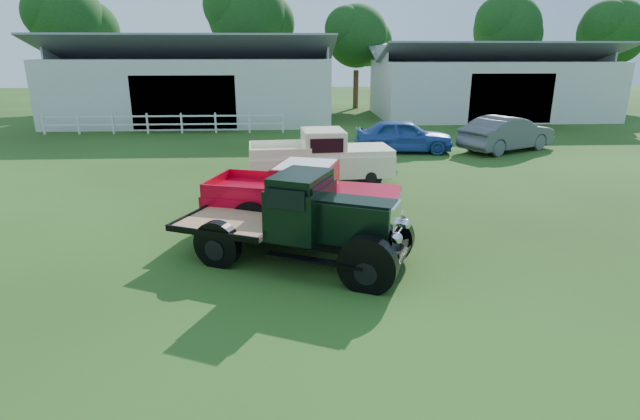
{
  "coord_description": "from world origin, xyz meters",
  "views": [
    {
      "loc": [
        -0.43,
        -10.17,
        4.69
      ],
      "look_at": [
        0.2,
        1.2,
        1.05
      ],
      "focal_mm": 28.0,
      "sensor_mm": 36.0,
      "label": 1
    }
  ],
  "objects_px": {
    "red_pickup": "(302,198)",
    "white_pickup": "(320,158)",
    "misc_car_grey": "(507,134)",
    "vintage_flatbed": "(297,219)",
    "misc_car_blue": "(404,135)"
  },
  "relations": [
    {
      "from": "vintage_flatbed",
      "to": "misc_car_grey",
      "type": "relative_size",
      "value": 1.05
    },
    {
      "from": "misc_car_grey",
      "to": "vintage_flatbed",
      "type": "bearing_deg",
      "value": 112.71
    },
    {
      "from": "misc_car_blue",
      "to": "misc_car_grey",
      "type": "distance_m",
      "value": 5.11
    },
    {
      "from": "red_pickup",
      "to": "misc_car_blue",
      "type": "height_order",
      "value": "red_pickup"
    },
    {
      "from": "vintage_flatbed",
      "to": "misc_car_grey",
      "type": "distance_m",
      "value": 16.69
    },
    {
      "from": "white_pickup",
      "to": "misc_car_blue",
      "type": "height_order",
      "value": "white_pickup"
    },
    {
      "from": "vintage_flatbed",
      "to": "misc_car_grey",
      "type": "bearing_deg",
      "value": 75.3
    },
    {
      "from": "vintage_flatbed",
      "to": "red_pickup",
      "type": "xyz_separation_m",
      "value": [
        0.17,
        1.99,
        -0.1
      ]
    },
    {
      "from": "misc_car_blue",
      "to": "vintage_flatbed",
      "type": "bearing_deg",
      "value": 163.58
    },
    {
      "from": "white_pickup",
      "to": "red_pickup",
      "type": "bearing_deg",
      "value": -102.93
    },
    {
      "from": "red_pickup",
      "to": "white_pickup",
      "type": "xyz_separation_m",
      "value": [
        0.76,
        5.14,
        0.03
      ]
    },
    {
      "from": "white_pickup",
      "to": "misc_car_grey",
      "type": "xyz_separation_m",
      "value": [
        9.48,
        5.92,
        -0.14
      ]
    },
    {
      "from": "red_pickup",
      "to": "white_pickup",
      "type": "relative_size",
      "value": 0.98
    },
    {
      "from": "red_pickup",
      "to": "white_pickup",
      "type": "distance_m",
      "value": 5.19
    },
    {
      "from": "misc_car_blue",
      "to": "misc_car_grey",
      "type": "xyz_separation_m",
      "value": [
        5.11,
        0.0,
        0.05
      ]
    }
  ]
}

